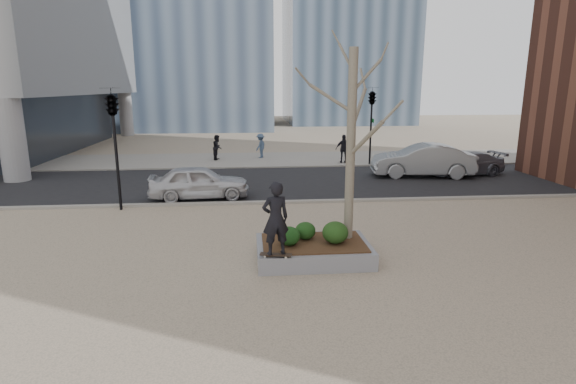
{
  "coord_description": "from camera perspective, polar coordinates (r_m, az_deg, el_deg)",
  "views": [
    {
      "loc": [
        -0.69,
        -11.22,
        4.53
      ],
      "look_at": [
        0.5,
        2.0,
        1.4
      ],
      "focal_mm": 28.0,
      "sensor_mm": 36.0,
      "label": 1
    }
  ],
  "objects": [
    {
      "name": "pedestrian_a",
      "position": [
        28.64,
        -8.95,
        5.62
      ],
      "size": [
        0.73,
        0.86,
        1.56
      ],
      "primitive_type": "imported",
      "rotation": [
        0.0,
        0.0,
        1.36
      ],
      "color": "black",
      "rests_on": "far_sidewalk"
    },
    {
      "name": "pedestrian_c",
      "position": [
        27.26,
        7.12,
        5.46
      ],
      "size": [
        1.02,
        0.48,
        1.7
      ],
      "primitive_type": "imported",
      "rotation": [
        0.0,
        0.0,
        3.07
      ],
      "color": "black",
      "rests_on": "far_sidewalk"
    },
    {
      "name": "car_silver",
      "position": [
        23.95,
        16.7,
        3.88
      ],
      "size": [
        5.27,
        2.49,
        1.67
      ],
      "primitive_type": "imported",
      "rotation": [
        0.0,
        0.0,
        4.57
      ],
      "color": "gray",
      "rests_on": "street"
    },
    {
      "name": "police_car",
      "position": [
        18.76,
        -11.21,
        1.26
      ],
      "size": [
        4.16,
        1.95,
        1.38
      ],
      "primitive_type": "imported",
      "rotation": [
        0.0,
        0.0,
        1.65
      ],
      "color": "silver",
      "rests_on": "street"
    },
    {
      "name": "street",
      "position": [
        21.71,
        -3.21,
        1.23
      ],
      "size": [
        60.0,
        8.0,
        0.02
      ],
      "primitive_type": "cube",
      "color": "black",
      "rests_on": "ground"
    },
    {
      "name": "skateboarder",
      "position": [
        10.81,
        -1.6,
        -3.38
      ],
      "size": [
        0.74,
        0.57,
        1.82
      ],
      "primitive_type": "imported",
      "rotation": [
        0.0,
        0.0,
        3.36
      ],
      "color": "black",
      "rests_on": "skateboard"
    },
    {
      "name": "pedestrian_b",
      "position": [
        29.13,
        -3.51,
        5.89
      ],
      "size": [
        0.98,
        1.16,
        1.56
      ],
      "primitive_type": "imported",
      "rotation": [
        0.0,
        0.0,
        4.22
      ],
      "color": "#3E536F",
      "rests_on": "far_sidewalk"
    },
    {
      "name": "traffic_light_near",
      "position": [
        17.64,
        -21.0,
        4.96
      ],
      "size": [
        0.6,
        2.48,
        4.5
      ],
      "primitive_type": null,
      "color": "black",
      "rests_on": "ground"
    },
    {
      "name": "planter_mulch",
      "position": [
        12.05,
        3.24,
        -6.44
      ],
      "size": [
        2.7,
        1.7,
        0.04
      ],
      "primitive_type": "cube",
      "color": "#382314",
      "rests_on": "planter"
    },
    {
      "name": "shrub_left",
      "position": [
        11.72,
        0.12,
        -5.61
      ],
      "size": [
        0.58,
        0.58,
        0.5
      ],
      "primitive_type": "ellipsoid",
      "color": "black",
      "rests_on": "planter_mulch"
    },
    {
      "name": "shrub_middle",
      "position": [
        12.19,
        2.22,
        -4.93
      ],
      "size": [
        0.55,
        0.55,
        0.47
      ],
      "primitive_type": "ellipsoid",
      "color": "#163C13",
      "rests_on": "planter_mulch"
    },
    {
      "name": "sycamore_tree",
      "position": [
        11.85,
        8.1,
        9.56
      ],
      "size": [
        2.8,
        2.8,
        6.6
      ],
      "primitive_type": null,
      "color": "gray",
      "rests_on": "planter_mulch"
    },
    {
      "name": "far_sidewalk",
      "position": [
        28.59,
        -3.7,
        4.14
      ],
      "size": [
        60.0,
        6.0,
        0.02
      ],
      "primitive_type": "cube",
      "color": "gray",
      "rests_on": "ground"
    },
    {
      "name": "planter",
      "position": [
        12.14,
        3.23,
        -7.53
      ],
      "size": [
        3.0,
        2.0,
        0.45
      ],
      "primitive_type": "cube",
      "color": "gray",
      "rests_on": "ground"
    },
    {
      "name": "ground",
      "position": [
        12.12,
        -1.52,
        -8.68
      ],
      "size": [
        120.0,
        120.0,
        0.0
      ],
      "primitive_type": "plane",
      "color": "tan",
      "rests_on": "ground"
    },
    {
      "name": "car_third",
      "position": [
        25.17,
        21.58,
        3.37
      ],
      "size": [
        4.27,
        2.22,
        1.18
      ],
      "primitive_type": "imported",
      "rotation": [
        0.0,
        0.0,
        4.86
      ],
      "color": "slate",
      "rests_on": "street"
    },
    {
      "name": "shrub_right",
      "position": [
        11.92,
        6.02,
        -5.13
      ],
      "size": [
        0.68,
        0.68,
        0.58
      ],
      "primitive_type": "ellipsoid",
      "color": "black",
      "rests_on": "planter_mulch"
    },
    {
      "name": "skateboard",
      "position": [
        11.12,
        -1.57,
        -8.05
      ],
      "size": [
        0.8,
        0.36,
        0.08
      ],
      "primitive_type": null,
      "rotation": [
        0.0,
        0.0,
        -0.21
      ],
      "color": "black",
      "rests_on": "planter"
    },
    {
      "name": "traffic_light_far",
      "position": [
        26.9,
        10.49,
        8.18
      ],
      "size": [
        0.6,
        2.48,
        4.5
      ],
      "primitive_type": null,
      "color": "black",
      "rests_on": "ground"
    }
  ]
}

